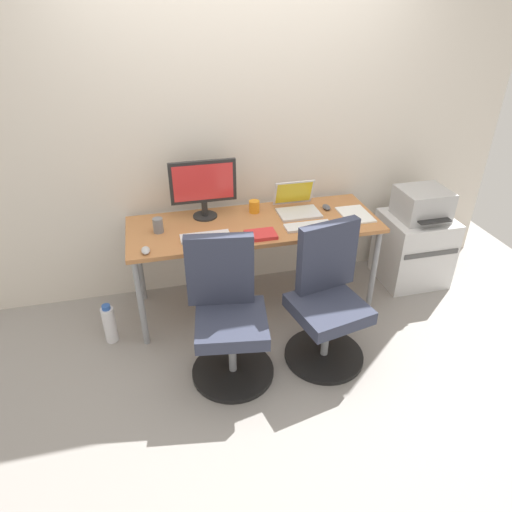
# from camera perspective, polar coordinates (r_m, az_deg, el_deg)

# --- Properties ---
(ground_plane) EXTENTS (5.28, 5.28, 0.00)m
(ground_plane) POSITION_cam_1_polar(r_m,az_deg,el_deg) (3.70, -0.18, -5.88)
(ground_plane) COLOR gray
(back_wall) EXTENTS (4.40, 0.04, 2.60)m
(back_wall) POSITION_cam_1_polar(r_m,az_deg,el_deg) (3.48, -1.85, 15.68)
(back_wall) COLOR silver
(back_wall) RESTS_ON ground
(desk) EXTENTS (1.83, 0.66, 0.72)m
(desk) POSITION_cam_1_polar(r_m,az_deg,el_deg) (3.34, -0.20, 3.24)
(desk) COLOR #B77542
(desk) RESTS_ON ground
(office_chair_left) EXTENTS (0.54, 0.54, 0.94)m
(office_chair_left) POSITION_cam_1_polar(r_m,az_deg,el_deg) (2.88, -3.54, -7.60)
(office_chair_left) COLOR black
(office_chair_left) RESTS_ON ground
(office_chair_right) EXTENTS (0.54, 0.54, 0.94)m
(office_chair_right) POSITION_cam_1_polar(r_m,az_deg,el_deg) (3.03, 8.88, -5.69)
(office_chair_right) COLOR black
(office_chair_right) RESTS_ON ground
(side_cabinet) EXTENTS (0.52, 0.50, 0.59)m
(side_cabinet) POSITION_cam_1_polar(r_m,az_deg,el_deg) (4.07, 19.09, 0.90)
(side_cabinet) COLOR silver
(side_cabinet) RESTS_ON ground
(printer) EXTENTS (0.38, 0.40, 0.24)m
(printer) POSITION_cam_1_polar(r_m,az_deg,el_deg) (3.89, 20.12, 6.18)
(printer) COLOR #B7B7B7
(printer) RESTS_ON side_cabinet
(water_bottle_on_floor) EXTENTS (0.09, 0.09, 0.31)m
(water_bottle_on_floor) POSITION_cam_1_polar(r_m,az_deg,el_deg) (3.42, -17.89, -8.11)
(water_bottle_on_floor) COLOR white
(water_bottle_on_floor) RESTS_ON ground
(desktop_monitor) EXTENTS (0.48, 0.18, 0.43)m
(desktop_monitor) POSITION_cam_1_polar(r_m,az_deg,el_deg) (3.33, -6.64, 8.80)
(desktop_monitor) COLOR #262626
(desktop_monitor) RESTS_ON desk
(open_laptop) EXTENTS (0.31, 0.29, 0.22)m
(open_laptop) POSITION_cam_1_polar(r_m,az_deg,el_deg) (3.48, 5.13, 6.43)
(open_laptop) COLOR silver
(open_laptop) RESTS_ON desk
(keyboard_by_monitor) EXTENTS (0.34, 0.12, 0.02)m
(keyboard_by_monitor) POSITION_cam_1_polar(r_m,az_deg,el_deg) (3.13, -6.37, 2.43)
(keyboard_by_monitor) COLOR silver
(keyboard_by_monitor) RESTS_ON desk
(keyboard_by_laptop) EXTENTS (0.34, 0.12, 0.02)m
(keyboard_by_laptop) POSITION_cam_1_polar(r_m,az_deg,el_deg) (3.27, 6.58, 3.74)
(keyboard_by_laptop) COLOR silver
(keyboard_by_laptop) RESTS_ON desk
(mouse_by_monitor) EXTENTS (0.06, 0.10, 0.03)m
(mouse_by_monitor) POSITION_cam_1_polar(r_m,az_deg,el_deg) (3.02, -13.67, 0.70)
(mouse_by_monitor) COLOR #B7B7B7
(mouse_by_monitor) RESTS_ON desk
(mouse_by_laptop) EXTENTS (0.06, 0.10, 0.03)m
(mouse_by_laptop) POSITION_cam_1_polar(r_m,az_deg,el_deg) (3.56, 8.83, 6.07)
(mouse_by_laptop) COLOR #515156
(mouse_by_laptop) RESTS_ON desk
(coffee_mug) EXTENTS (0.08, 0.08, 0.09)m
(coffee_mug) POSITION_cam_1_polar(r_m,az_deg,el_deg) (3.46, -0.22, 6.22)
(coffee_mug) COLOR orange
(coffee_mug) RESTS_ON desk
(pen_cup) EXTENTS (0.07, 0.07, 0.10)m
(pen_cup) POSITION_cam_1_polar(r_m,az_deg,el_deg) (3.23, -12.18, 3.77)
(pen_cup) COLOR slate
(pen_cup) RESTS_ON desk
(notebook) EXTENTS (0.21, 0.15, 0.03)m
(notebook) POSITION_cam_1_polar(r_m,az_deg,el_deg) (3.12, 0.61, 2.69)
(notebook) COLOR red
(notebook) RESTS_ON desk
(paper_pile) EXTENTS (0.21, 0.30, 0.01)m
(paper_pile) POSITION_cam_1_polar(r_m,az_deg,el_deg) (3.50, 12.34, 5.10)
(paper_pile) COLOR white
(paper_pile) RESTS_ON desk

